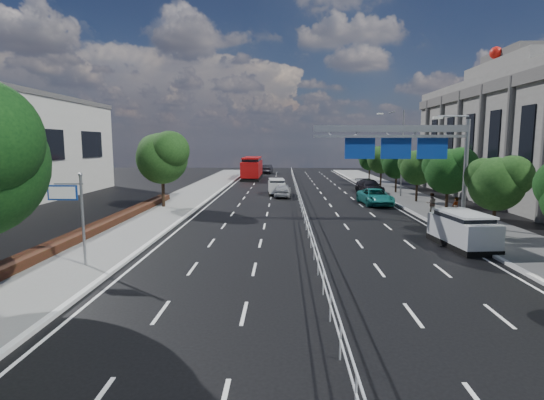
{
  "coord_description": "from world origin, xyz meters",
  "views": [
    {
      "loc": [
        -1.5,
        -18.49,
        5.63
      ],
      "look_at": [
        -2.15,
        5.63,
        2.4
      ],
      "focal_mm": 28.0,
      "sensor_mm": 36.0,
      "label": 1
    }
  ],
  "objects": [
    {
      "name": "far_tree_c",
      "position": [
        11.24,
        6.98,
        3.43
      ],
      "size": [
        3.52,
        3.28,
        4.94
      ],
      "color": "black",
      "rests_on": "ground"
    },
    {
      "name": "far_tree_d",
      "position": [
        11.25,
        14.48,
        3.69
      ],
      "size": [
        3.85,
        3.59,
        5.34
      ],
      "color": "black",
      "rests_on": "ground"
    },
    {
      "name": "parked_car_dark",
      "position": [
        8.3,
        29.82,
        0.77
      ],
      "size": [
        2.83,
        5.52,
        1.53
      ],
      "primitive_type": "imported",
      "rotation": [
        0.0,
        0.0,
        0.13
      ],
      "color": "black",
      "rests_on": "ground"
    },
    {
      "name": "far_tree_g",
      "position": [
        11.25,
        36.98,
        3.75
      ],
      "size": [
        3.96,
        3.69,
        5.45
      ],
      "color": "black",
      "rests_on": "ground"
    },
    {
      "name": "silver_minivan",
      "position": [
        8.3,
        4.49,
        0.95
      ],
      "size": [
        2.44,
        4.81,
        1.92
      ],
      "rotation": [
        0.0,
        0.0,
        0.11
      ],
      "color": "black",
      "rests_on": "ground"
    },
    {
      "name": "hedge_near",
      "position": [
        -13.3,
        5.0,
        0.36
      ],
      "size": [
        1.0,
        36.0,
        0.44
      ],
      "primitive_type": "cube",
      "color": "black",
      "rests_on": "sidewalk_near"
    },
    {
      "name": "near_car_silver",
      "position": [
        -1.57,
        26.1,
        0.72
      ],
      "size": [
        1.92,
        4.29,
        1.43
      ],
      "primitive_type": "imported",
      "rotation": [
        0.0,
        0.0,
        3.09
      ],
      "color": "#A0A2A7",
      "rests_on": "ground"
    },
    {
      "name": "toilet_sign",
      "position": [
        -10.95,
        0.0,
        2.94
      ],
      "size": [
        1.62,
        0.18,
        4.34
      ],
      "color": "gray",
      "rests_on": "ground"
    },
    {
      "name": "sidewalk_near",
      "position": [
        -11.5,
        0.0,
        0.07
      ],
      "size": [
        5.0,
        140.0,
        0.14
      ],
      "primitive_type": "cube",
      "color": "slate",
      "rests_on": "ground"
    },
    {
      "name": "pedestrian_a",
      "position": [
        11.16,
        12.66,
        0.93
      ],
      "size": [
        0.69,
        0.61,
        1.58
      ],
      "primitive_type": "imported",
      "rotation": [
        0.0,
        0.0,
        3.65
      ],
      "color": "gray",
      "rests_on": "sidewalk_far"
    },
    {
      "name": "red_bus",
      "position": [
        -6.52,
        49.34,
        1.8
      ],
      "size": [
        2.79,
        11.59,
        3.46
      ],
      "rotation": [
        0.0,
        0.0,
        -0.0
      ],
      "color": "black",
      "rests_on": "ground"
    },
    {
      "name": "streetlight_far",
      "position": [
        10.5,
        26.0,
        5.21
      ],
      "size": [
        2.78,
        2.4,
        9.0
      ],
      "color": "gray",
      "rests_on": "ground"
    },
    {
      "name": "ground",
      "position": [
        0.0,
        0.0,
        0.0
      ],
      "size": [
        160.0,
        160.0,
        0.0
      ],
      "primitive_type": "plane",
      "color": "black",
      "rests_on": "ground"
    },
    {
      "name": "median_fence",
      "position": [
        0.0,
        22.5,
        0.53
      ],
      "size": [
        0.05,
        85.0,
        1.02
      ],
      "color": "silver",
      "rests_on": "ground"
    },
    {
      "name": "overhead_gantry",
      "position": [
        6.74,
        10.05,
        5.61
      ],
      "size": [
        10.24,
        0.38,
        7.45
      ],
      "color": "gray",
      "rests_on": "ground"
    },
    {
      "name": "parked_car_teal",
      "position": [
        7.0,
        20.59,
        0.73
      ],
      "size": [
        2.84,
        5.46,
        1.47
      ],
      "primitive_type": "imported",
      "rotation": [
        0.0,
        0.0,
        0.08
      ],
      "color": "#176864",
      "rests_on": "ground"
    },
    {
      "name": "kerb_far",
      "position": [
        9.0,
        0.0,
        0.07
      ],
      "size": [
        0.25,
        140.0,
        0.15
      ],
      "primitive_type": "cube",
      "color": "silver",
      "rests_on": "ground"
    },
    {
      "name": "kerb_near",
      "position": [
        -9.0,
        0.0,
        0.07
      ],
      "size": [
        0.25,
        140.0,
        0.15
      ],
      "primitive_type": "cube",
      "color": "silver",
      "rests_on": "ground"
    },
    {
      "name": "near_car_dark",
      "position": [
        -4.58,
        61.73,
        0.83
      ],
      "size": [
        2.11,
        5.17,
        1.67
      ],
      "primitive_type": "imported",
      "rotation": [
        0.0,
        0.0,
        3.07
      ],
      "color": "black",
      "rests_on": "ground"
    },
    {
      "name": "far_tree_f",
      "position": [
        11.24,
        29.48,
        3.49
      ],
      "size": [
        3.52,
        3.28,
        5.02
      ],
      "color": "black",
      "rests_on": "ground"
    },
    {
      "name": "far_tree_h",
      "position": [
        11.24,
        44.48,
        3.42
      ],
      "size": [
        3.41,
        3.18,
        4.91
      ],
      "color": "black",
      "rests_on": "ground"
    },
    {
      "name": "white_minivan",
      "position": [
        -2.27,
        28.2,
        0.85
      ],
      "size": [
        2.0,
        4.11,
        1.74
      ],
      "rotation": [
        0.0,
        0.0,
        0.07
      ],
      "color": "black",
      "rests_on": "ground"
    },
    {
      "name": "pedestrian_b",
      "position": [
        10.11,
        14.72,
        0.96
      ],
      "size": [
        0.85,
        0.69,
        1.64
      ],
      "primitive_type": "imported",
      "rotation": [
        0.0,
        0.0,
        3.06
      ],
      "color": "gray",
      "rests_on": "sidewalk_far"
    },
    {
      "name": "far_tree_e",
      "position": [
        11.25,
        21.98,
        3.56
      ],
      "size": [
        3.63,
        3.38,
        5.13
      ],
      "color": "black",
      "rests_on": "ground"
    },
    {
      "name": "near_tree_back",
      "position": [
        -11.94,
        17.97,
        4.61
      ],
      "size": [
        4.84,
        4.51,
        6.69
      ],
      "color": "black",
      "rests_on": "ground"
    }
  ]
}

